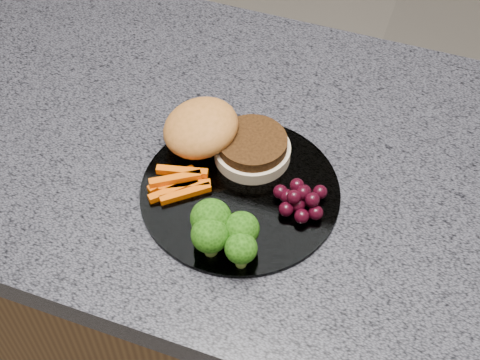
# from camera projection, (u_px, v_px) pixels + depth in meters

# --- Properties ---
(island_cabinet) EXTENTS (1.20, 0.60, 0.86)m
(island_cabinet) POSITION_uv_depth(u_px,v_px,m) (256.00, 318.00, 1.28)
(island_cabinet) COLOR brown
(island_cabinet) RESTS_ON ground
(countertop) EXTENTS (1.20, 0.60, 0.04)m
(countertop) POSITION_uv_depth(u_px,v_px,m) (262.00, 162.00, 0.93)
(countertop) COLOR #4D4C57
(countertop) RESTS_ON island_cabinet
(plate) EXTENTS (0.26, 0.26, 0.01)m
(plate) POSITION_uv_depth(u_px,v_px,m) (240.00, 191.00, 0.87)
(plate) COLOR white
(plate) RESTS_ON countertop
(burger) EXTENTS (0.20, 0.14, 0.06)m
(burger) POSITION_uv_depth(u_px,v_px,m) (219.00, 137.00, 0.89)
(burger) COLOR beige
(burger) RESTS_ON plate
(carrot_sticks) EXTENTS (0.08, 0.07, 0.02)m
(carrot_sticks) POSITION_uv_depth(u_px,v_px,m) (179.00, 183.00, 0.86)
(carrot_sticks) COLOR #E85703
(carrot_sticks) RESTS_ON plate
(broccoli) EXTENTS (0.09, 0.07, 0.06)m
(broccoli) POSITION_uv_depth(u_px,v_px,m) (222.00, 231.00, 0.78)
(broccoli) COLOR olive
(broccoli) RESTS_ON plate
(grape_bunch) EXTENTS (0.07, 0.06, 0.03)m
(grape_bunch) POSITION_uv_depth(u_px,v_px,m) (301.00, 199.00, 0.84)
(grape_bunch) COLOR black
(grape_bunch) RESTS_ON plate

